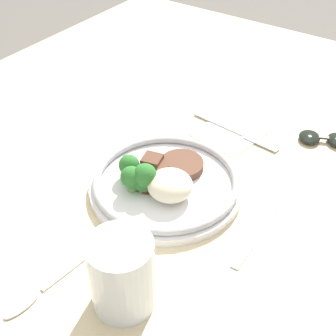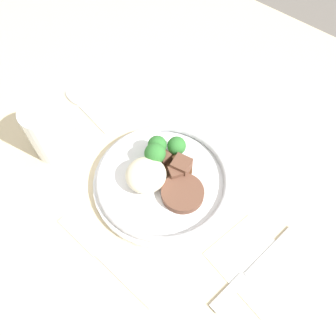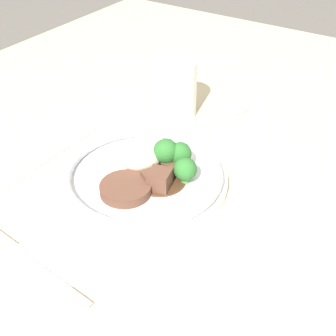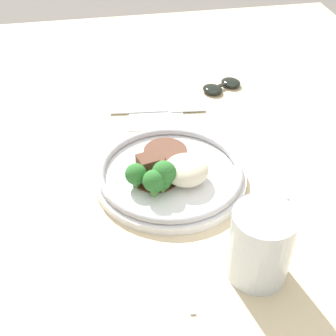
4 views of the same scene
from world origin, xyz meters
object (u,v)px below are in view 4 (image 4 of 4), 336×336
at_px(fork, 167,110).
at_px(juice_glass, 260,248).
at_px(spoon, 194,323).
at_px(sunglasses, 222,86).
at_px(knife, 264,162).
at_px(plate, 168,173).

bearing_deg(fork, juice_glass, -78.10).
distance_m(juice_glass, spoon, 0.13).
xyz_separation_m(juice_glass, fork, (-0.42, -0.05, -0.04)).
distance_m(fork, spoon, 0.49).
bearing_deg(spoon, sunglasses, 167.99).
xyz_separation_m(fork, knife, (0.19, 0.14, -0.00)).
relative_size(fork, sunglasses, 1.88).
relative_size(plate, spoon, 1.63).
bearing_deg(knife, sunglasses, -179.83).
relative_size(juice_glass, sunglasses, 1.05).
bearing_deg(fork, sunglasses, 33.69).
bearing_deg(knife, juice_glass, -22.98).
relative_size(juice_glass, fork, 0.56).
xyz_separation_m(juice_glass, spoon, (0.06, -0.10, -0.05)).
height_order(fork, sunglasses, sunglasses).
relative_size(juice_glass, knife, 0.50).
bearing_deg(spoon, juice_glass, 129.25).
bearing_deg(juice_glass, fork, -173.81).
bearing_deg(plate, fork, 169.96).
xyz_separation_m(juice_glass, sunglasses, (-0.49, 0.09, -0.04)).
bearing_deg(sunglasses, fork, -86.23).
relative_size(knife, spoon, 1.38).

